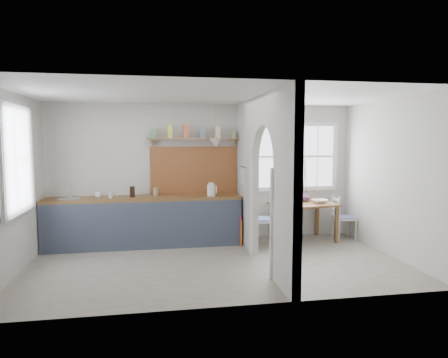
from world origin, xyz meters
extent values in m
cube|color=gray|center=(0.00, 0.00, 0.00)|extent=(5.80, 3.20, 0.01)
cube|color=#BBBBBB|center=(0.00, 0.00, 2.60)|extent=(5.80, 3.20, 0.01)
cube|color=#BBBBBB|center=(0.00, 1.60, 1.30)|extent=(5.80, 0.01, 2.60)
cube|color=#BBBBBB|center=(0.00, -1.60, 1.30)|extent=(5.80, 0.01, 2.60)
cube|color=#BBBBBB|center=(-2.90, 0.00, 1.30)|extent=(0.01, 3.20, 2.60)
cube|color=#BBBBBB|center=(2.90, 0.00, 1.30)|extent=(0.01, 3.20, 2.60)
cube|color=#BBBBBB|center=(0.70, -1.20, 1.30)|extent=(0.12, 0.80, 2.60)
cube|color=#BBBBBB|center=(0.70, 1.00, 1.30)|extent=(0.12, 1.20, 2.60)
cube|color=#BBBBBB|center=(0.70, -0.20, 2.08)|extent=(0.12, 1.20, 1.05)
cube|color=brown|center=(-1.13, 1.30, 0.88)|extent=(3.50, 0.60, 0.05)
cube|color=#454D5A|center=(-1.13, 1.01, 0.42)|extent=(3.50, 0.03, 0.85)
cube|color=black|center=(-1.13, 1.35, 0.42)|extent=(3.46, 0.45, 0.85)
cylinder|color=silver|center=(-2.43, 1.30, 0.89)|extent=(0.40, 0.40, 0.02)
cube|color=brown|center=(-0.20, 1.58, 1.35)|extent=(1.65, 0.03, 0.90)
cube|color=brown|center=(-0.20, 1.49, 1.95)|extent=(1.75, 0.20, 0.03)
cube|color=#498D60|center=(-0.95, 1.49, 2.06)|extent=(0.09, 0.09, 0.18)
cube|color=#D3E73D|center=(-0.65, 1.49, 2.06)|extent=(0.09, 0.09, 0.18)
cube|color=#C2582C|center=(-0.35, 1.49, 2.06)|extent=(0.09, 0.09, 0.18)
cube|color=slate|center=(-0.06, 1.49, 2.06)|extent=(0.09, 0.09, 0.18)
cube|color=beige|center=(0.24, 1.49, 2.06)|extent=(0.09, 0.09, 0.18)
cube|color=#769E5F|center=(0.54, 1.49, 2.06)|extent=(0.09, 0.09, 0.18)
cone|color=silver|center=(0.15, 1.15, 1.88)|extent=(0.26, 0.26, 0.16)
cylinder|color=silver|center=(0.61, 0.90, 1.45)|extent=(0.02, 0.50, 0.02)
imported|color=silver|center=(-1.72, 1.25, 0.95)|extent=(0.15, 0.15, 0.10)
imported|color=white|center=(-1.95, 1.40, 0.95)|extent=(0.14, 0.14, 0.09)
cube|color=black|center=(-1.35, 1.36, 0.99)|extent=(0.10, 0.13, 0.19)
cylinder|color=#98815F|center=(-0.93, 1.42, 0.98)|extent=(0.12, 0.12, 0.16)
cube|color=#C62759|center=(0.58, 1.00, 0.28)|extent=(0.02, 0.03, 0.58)
cube|color=orange|center=(0.58, 0.92, 0.25)|extent=(0.02, 0.03, 0.48)
imported|color=silver|center=(2.14, 1.09, 0.77)|extent=(0.34, 0.34, 0.07)
imported|color=#5E8259|center=(1.65, 0.97, 0.78)|extent=(0.12, 0.12, 0.10)
cylinder|color=#362A28|center=(1.56, 1.12, 0.74)|extent=(0.20, 0.20, 0.01)
imported|color=#5E3964|center=(1.94, 1.34, 0.83)|extent=(0.25, 0.25, 0.20)
camera|label=1|loc=(-0.94, -5.98, 1.92)|focal=32.00mm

